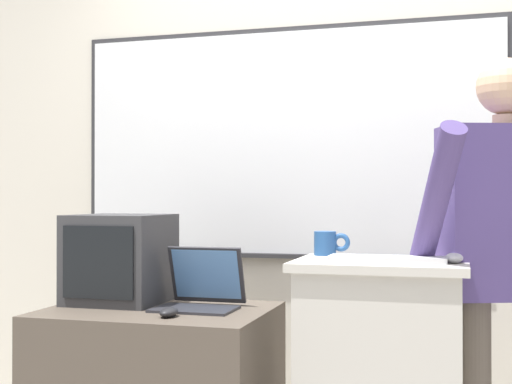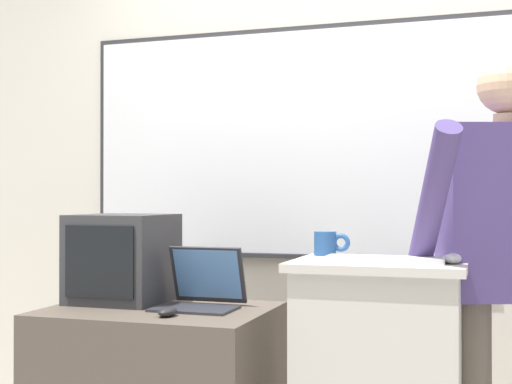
# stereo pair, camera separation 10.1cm
# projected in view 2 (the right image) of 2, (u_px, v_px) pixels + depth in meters

# --- Properties ---
(back_wall) EXTENTS (6.40, 0.17, 2.65)m
(back_wall) POSITION_uv_depth(u_px,v_px,m) (348.00, 165.00, 3.50)
(back_wall) COLOR beige
(back_wall) RESTS_ON ground_plane
(person_presenter) EXTENTS (0.62, 0.66, 1.67)m
(person_presenter) POSITION_uv_depth(u_px,v_px,m) (507.00, 255.00, 2.49)
(person_presenter) COLOR brown
(person_presenter) RESTS_ON ground_plane
(laptop) EXTENTS (0.31, 0.29, 0.23)m
(laptop) POSITION_uv_depth(u_px,v_px,m) (203.00, 287.00, 2.78)
(laptop) COLOR #28282D
(laptop) RESTS_ON side_desk
(wireless_keyboard) EXTENTS (0.40, 0.12, 0.02)m
(wireless_keyboard) POSITION_uv_depth(u_px,v_px,m) (385.00, 259.00, 2.42)
(wireless_keyboard) COLOR silver
(wireless_keyboard) RESTS_ON lectern_podium
(computer_mouse_by_laptop) EXTENTS (0.06, 0.10, 0.03)m
(computer_mouse_by_laptop) POSITION_uv_depth(u_px,v_px,m) (167.00, 312.00, 2.55)
(computer_mouse_by_laptop) COLOR black
(computer_mouse_by_laptop) RESTS_ON side_desk
(computer_mouse_by_keyboard) EXTENTS (0.06, 0.10, 0.03)m
(computer_mouse_by_keyboard) POSITION_uv_depth(u_px,v_px,m) (452.00, 259.00, 2.37)
(computer_mouse_by_keyboard) COLOR #BCBCC1
(computer_mouse_by_keyboard) RESTS_ON lectern_podium
(crt_monitor) EXTENTS (0.36, 0.38, 0.36)m
(crt_monitor) POSITION_uv_depth(u_px,v_px,m) (123.00, 258.00, 2.92)
(crt_monitor) COLOR #333335
(crt_monitor) RESTS_ON side_desk
(coffee_mug) EXTENTS (0.14, 0.08, 0.09)m
(coffee_mug) POSITION_uv_depth(u_px,v_px,m) (327.00, 243.00, 2.70)
(coffee_mug) COLOR #234C84
(coffee_mug) RESTS_ON lectern_podium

